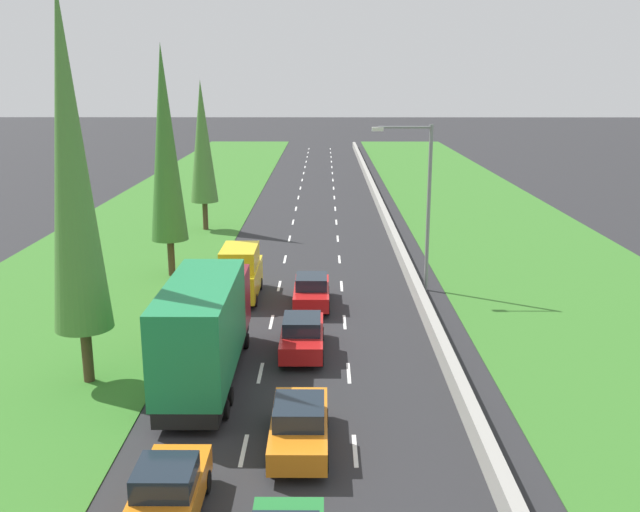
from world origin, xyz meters
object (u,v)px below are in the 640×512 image
object	(u,v)px
green_box_truck_left_lane	(205,328)
poplar_tree_second	(71,163)
red_sedan_centre_lane	(302,335)
poplar_tree_third	(165,145)
yellow_van_left_lane	(241,273)
red_sedan_centre_lane_fifth	(312,291)
street_light_mast	(422,196)
poplar_tree_fourth	(202,142)
orange_sedan_centre_lane	(299,425)
orange_hatchback_left_lane	(168,491)

from	to	relation	value
green_box_truck_left_lane	poplar_tree_second	distance (m)	7.71
red_sedan_centre_lane	poplar_tree_second	distance (m)	11.50
poplar_tree_second	poplar_tree_third	xyz separation A→B (m)	(0.06, 14.96, -0.73)
yellow_van_left_lane	red_sedan_centre_lane_fifth	world-z (taller)	yellow_van_left_lane
poplar_tree_second	street_light_mast	bearing A→B (deg)	40.43
red_sedan_centre_lane_fifth	poplar_tree_fourth	xyz separation A→B (m)	(-8.45, 18.57, 5.85)
red_sedan_centre_lane_fifth	street_light_mast	size ratio (longest dim) A/B	0.50
poplar_tree_second	poplar_tree_fourth	distance (m)	27.95
red_sedan_centre_lane	yellow_van_left_lane	size ratio (longest dim) A/B	0.92
orange_sedan_centre_lane	yellow_van_left_lane	world-z (taller)	yellow_van_left_lane
red_sedan_centre_lane	red_sedan_centre_lane_fifth	world-z (taller)	same
poplar_tree_third	orange_sedan_centre_lane	bearing A→B (deg)	-67.67
red_sedan_centre_lane_fifth	street_light_mast	distance (m)	7.88
red_sedan_centre_lane	orange_hatchback_left_lane	bearing A→B (deg)	-105.11
orange_hatchback_left_lane	poplar_tree_second	size ratio (longest dim) A/B	0.27
orange_hatchback_left_lane	green_box_truck_left_lane	size ratio (longest dim) A/B	0.41
red_sedan_centre_lane	orange_hatchback_left_lane	distance (m)	12.11
orange_sedan_centre_lane	red_sedan_centre_lane	distance (m)	7.98
red_sedan_centre_lane_fifth	poplar_tree_fourth	size ratio (longest dim) A/B	0.40
orange_hatchback_left_lane	green_box_truck_left_lane	xyz separation A→B (m)	(-0.41, 8.78, 1.35)
poplar_tree_second	street_light_mast	world-z (taller)	poplar_tree_second
orange_hatchback_left_lane	poplar_tree_third	size ratio (longest dim) A/B	0.29
poplar_tree_third	poplar_tree_fourth	world-z (taller)	poplar_tree_third
red_sedan_centre_lane	street_light_mast	size ratio (longest dim) A/B	0.50
orange_sedan_centre_lane	green_box_truck_left_lane	world-z (taller)	green_box_truck_left_lane
green_box_truck_left_lane	orange_hatchback_left_lane	bearing A→B (deg)	-87.30
yellow_van_left_lane	poplar_tree_fourth	world-z (taller)	poplar_tree_fourth
orange_hatchback_left_lane	yellow_van_left_lane	world-z (taller)	yellow_van_left_lane
yellow_van_left_lane	green_box_truck_left_lane	bearing A→B (deg)	-90.50
yellow_van_left_lane	red_sedan_centre_lane_fifth	distance (m)	4.03
orange_hatchback_left_lane	green_box_truck_left_lane	world-z (taller)	green_box_truck_left_lane
red_sedan_centre_lane	green_box_truck_left_lane	bearing A→B (deg)	-140.79
orange_sedan_centre_lane	poplar_tree_second	bearing A→B (deg)	148.77
yellow_van_left_lane	poplar_tree_third	xyz separation A→B (m)	(-4.57, 4.31, 6.29)
red_sedan_centre_lane	yellow_van_left_lane	distance (m)	8.45
red_sedan_centre_lane_fifth	poplar_tree_second	distance (m)	14.67
orange_hatchback_left_lane	red_sedan_centre_lane_fifth	xyz separation A→B (m)	(3.44, 18.05, -0.02)
orange_sedan_centre_lane	red_sedan_centre_lane	size ratio (longest dim) A/B	1.00
red_sedan_centre_lane	green_box_truck_left_lane	distance (m)	4.81
orange_sedan_centre_lane	poplar_tree_fourth	distance (m)	34.44
red_sedan_centre_lane_fifth	poplar_tree_third	xyz separation A→B (m)	(-8.34, 5.64, 6.87)
orange_sedan_centre_lane	green_box_truck_left_lane	distance (m)	6.44
poplar_tree_second	red_sedan_centre_lane_fifth	bearing A→B (deg)	48.00
yellow_van_left_lane	poplar_tree_second	world-z (taller)	poplar_tree_second
yellow_van_left_lane	poplar_tree_second	xyz separation A→B (m)	(-4.63, -10.65, 7.01)
red_sedan_centre_lane	orange_hatchback_left_lane	world-z (taller)	orange_hatchback_left_lane
orange_sedan_centre_lane	orange_hatchback_left_lane	distance (m)	4.97
orange_sedan_centre_lane	street_light_mast	size ratio (longest dim) A/B	0.50
orange_hatchback_left_lane	street_light_mast	bearing A→B (deg)	65.95
yellow_van_left_lane	poplar_tree_fourth	xyz separation A→B (m)	(-4.69, 17.25, 5.26)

